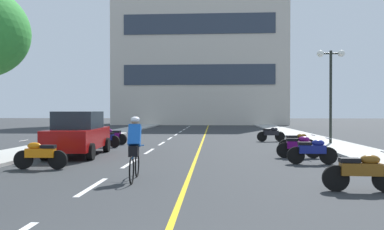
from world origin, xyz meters
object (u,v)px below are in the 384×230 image
(street_lamp_mid, at_px, (331,75))
(motorcycle_5, at_px, (298,142))
(motorcycle_3, at_px, (312,151))
(motorcycle_6, at_px, (105,138))
(motorcycle_2, at_px, (40,154))
(motorcycle_8, at_px, (271,134))
(motorcycle_7, at_px, (112,136))
(motorcycle_4, at_px, (299,146))
(parked_car_near, at_px, (79,133))
(cyclist_rider, at_px, (134,147))
(motorcycle_1, at_px, (361,171))

(street_lamp_mid, relative_size, motorcycle_5, 2.94)
(motorcycle_3, distance_m, motorcycle_6, 10.50)
(motorcycle_2, bearing_deg, motorcycle_8, 51.45)
(street_lamp_mid, bearing_deg, motorcycle_3, -111.37)
(motorcycle_7, relative_size, motorcycle_8, 0.99)
(motorcycle_4, height_order, motorcycle_7, same)
(parked_car_near, xyz_separation_m, motorcycle_6, (0.03, 3.62, -0.44))
(motorcycle_4, relative_size, motorcycle_6, 1.03)
(motorcycle_7, xyz_separation_m, motorcycle_8, (9.00, 2.53, 0.00))
(street_lamp_mid, distance_m, motorcycle_4, 7.11)
(motorcycle_3, bearing_deg, motorcycle_4, 92.85)
(motorcycle_5, relative_size, motorcycle_6, 1.02)
(cyclist_rider, bearing_deg, motorcycle_6, 111.17)
(parked_car_near, bearing_deg, motorcycle_1, -35.46)
(street_lamp_mid, bearing_deg, motorcycle_2, -142.85)
(motorcycle_4, height_order, motorcycle_5, same)
(street_lamp_mid, distance_m, motorcycle_7, 12.24)
(street_lamp_mid, distance_m, motorcycle_1, 12.43)
(motorcycle_1, bearing_deg, street_lamp_mid, 76.08)
(street_lamp_mid, bearing_deg, motorcycle_8, 140.25)
(motorcycle_7, bearing_deg, motorcycle_1, -52.07)
(motorcycle_1, bearing_deg, cyclist_rider, 168.14)
(motorcycle_5, bearing_deg, motorcycle_6, 167.39)
(cyclist_rider, bearing_deg, motorcycle_2, 154.15)
(motorcycle_2, bearing_deg, motorcycle_7, 90.58)
(parked_car_near, distance_m, cyclist_rider, 6.22)
(motorcycle_6, bearing_deg, motorcycle_3, -31.96)
(parked_car_near, xyz_separation_m, motorcycle_3, (8.94, -1.94, -0.44))
(street_lamp_mid, bearing_deg, parked_car_near, -155.76)
(motorcycle_4, bearing_deg, motorcycle_1, -89.67)
(motorcycle_2, bearing_deg, motorcycle_5, 29.29)
(street_lamp_mid, relative_size, motorcycle_3, 2.92)
(motorcycle_3, height_order, cyclist_rider, cyclist_rider)
(street_lamp_mid, height_order, cyclist_rider, street_lamp_mid)
(parked_car_near, relative_size, motorcycle_1, 2.53)
(motorcycle_3, distance_m, cyclist_rider, 6.40)
(motorcycle_5, distance_m, cyclist_rider, 8.89)
(motorcycle_4, bearing_deg, street_lamp_mid, 62.41)
(street_lamp_mid, bearing_deg, motorcycle_7, -178.97)
(motorcycle_1, bearing_deg, motorcycle_2, 162.53)
(motorcycle_6, bearing_deg, motorcycle_2, -89.61)
(parked_car_near, bearing_deg, motorcycle_8, 40.30)
(motorcycle_4, distance_m, motorcycle_8, 7.90)
(parked_car_near, xyz_separation_m, motorcycle_7, (-0.01, 5.09, -0.44))
(motorcycle_2, xyz_separation_m, motorcycle_8, (8.91, 11.18, 0.00))
(motorcycle_4, bearing_deg, motorcycle_7, 148.79)
(motorcycle_1, xyz_separation_m, cyclist_rider, (-5.45, 1.15, 0.41))
(motorcycle_3, xyz_separation_m, motorcycle_5, (0.27, 3.51, 0.00))
(motorcycle_7, relative_size, cyclist_rider, 0.95)
(parked_car_near, relative_size, cyclist_rider, 2.44)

